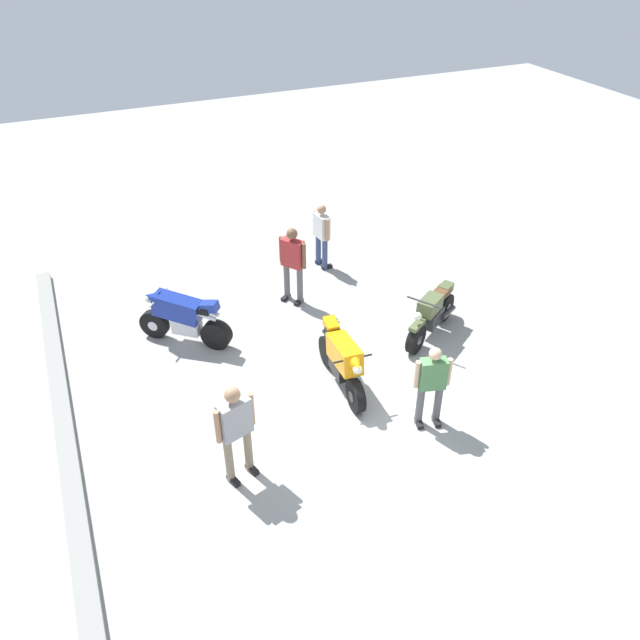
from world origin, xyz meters
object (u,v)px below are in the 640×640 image
object	(u,v)px
motorcycle_orange_sportbike	(342,360)
motorcycle_blue_sportbike	(183,317)
person_in_white_shirt	(322,233)
person_in_green_shirt	(432,382)
person_in_gray_shirt	(236,427)
person_in_red_shirt	(293,260)
motorcycle_olive_vintage	(432,314)

from	to	relation	value
motorcycle_orange_sportbike	motorcycle_blue_sportbike	bearing A→B (deg)	-132.70
person_in_white_shirt	person_in_green_shirt	size ratio (longest dim) A/B	1.02
motorcycle_blue_sportbike	person_in_gray_shirt	bearing A→B (deg)	128.59
person_in_red_shirt	motorcycle_olive_vintage	bearing A→B (deg)	97.75
person_in_white_shirt	person_in_gray_shirt	world-z (taller)	person_in_gray_shirt
motorcycle_olive_vintage	person_in_green_shirt	size ratio (longest dim) A/B	1.10
motorcycle_orange_sportbike	person_in_red_shirt	world-z (taller)	person_in_red_shirt
motorcycle_orange_sportbike	person_in_white_shirt	size ratio (longest dim) A/B	1.23
person_in_gray_shirt	person_in_red_shirt	xyz separation A→B (m)	(4.31, -2.59, -0.01)
person_in_green_shirt	person_in_red_shirt	bearing A→B (deg)	-155.16
person_in_gray_shirt	person_in_red_shirt	size ratio (longest dim) A/B	1.01
motorcycle_blue_sportbike	person_in_green_shirt	world-z (taller)	person_in_green_shirt
motorcycle_blue_sportbike	person_in_green_shirt	bearing A→B (deg)	168.86
person_in_gray_shirt	person_in_red_shirt	distance (m)	5.03
motorcycle_olive_vintage	person_in_green_shirt	xyz separation A→B (m)	(-2.15, 1.40, 0.39)
motorcycle_blue_sportbike	person_in_red_shirt	bearing A→B (deg)	-128.45
motorcycle_orange_sportbike	motorcycle_blue_sportbike	world-z (taller)	same
motorcycle_orange_sportbike	person_in_gray_shirt	xyz separation A→B (m)	(-1.29, 2.35, 0.43)
motorcycle_olive_vintage	person_in_red_shirt	size ratio (longest dim) A/B	0.99
motorcycle_orange_sportbike	person_in_red_shirt	distance (m)	3.06
person_in_red_shirt	person_in_green_shirt	xyz separation A→B (m)	(-4.46, -0.68, -0.13)
motorcycle_orange_sportbike	person_in_gray_shirt	size ratio (longest dim) A/B	1.11
motorcycle_orange_sportbike	person_in_red_shirt	size ratio (longest dim) A/B	1.12
motorcycle_olive_vintage	person_in_gray_shirt	distance (m)	5.12
person_in_red_shirt	person_in_gray_shirt	bearing A→B (deg)	24.65
motorcycle_blue_sportbike	person_in_red_shirt	world-z (taller)	person_in_red_shirt
person_in_white_shirt	person_in_red_shirt	world-z (taller)	person_in_red_shirt
person_in_white_shirt	person_in_gray_shirt	size ratio (longest dim) A/B	0.90
motorcycle_olive_vintage	person_in_green_shirt	bearing A→B (deg)	24.19
motorcycle_blue_sportbike	motorcycle_orange_sportbike	bearing A→B (deg)	172.22
motorcycle_orange_sportbike	person_in_white_shirt	distance (m)	4.40
person_in_white_shirt	person_in_red_shirt	xyz separation A→B (m)	(-1.13, 1.17, 0.11)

